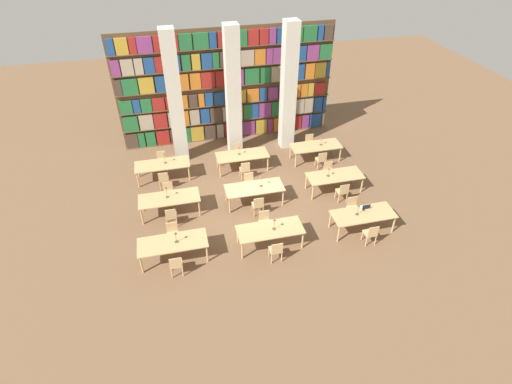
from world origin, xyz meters
The scene contains 42 objects.
ground_plane centered at (0.00, 0.00, 0.00)m, with size 40.00×40.00×0.00m, color brown.
bookshelf_bank centered at (0.00, 5.69, 2.66)m, with size 10.49×0.35×5.50m.
pillar_left centered at (-2.60, 4.18, 3.00)m, with size 0.64×0.64×6.00m.
pillar_center centered at (0.00, 4.18, 3.00)m, with size 0.64×0.64×6.00m.
pillar_right centered at (2.60, 4.18, 3.00)m, with size 0.64×0.64×6.00m.
reading_table_0 centered at (-3.43, -2.44, 0.70)m, with size 2.35×0.97×0.78m.
chair_0 centered at (-3.40, -3.21, 0.49)m, with size 0.42×0.40×0.89m.
chair_1 centered at (-3.40, -1.67, 0.49)m, with size 0.42×0.40×0.89m.
desk_lamp_0 centered at (-3.29, -2.46, 1.08)m, with size 0.14×0.14×0.45m.
reading_table_1 centered at (-0.05, -2.57, 0.70)m, with size 2.35×0.97×0.78m.
chair_2 centered at (-0.04, -3.34, 0.49)m, with size 0.42×0.40×0.89m.
chair_3 centered at (-0.04, -1.81, 0.49)m, with size 0.42×0.40×0.89m.
desk_lamp_1 centered at (0.09, -2.60, 1.09)m, with size 0.14×0.14×0.47m.
reading_table_2 centered at (3.52, -2.56, 0.70)m, with size 2.35×0.97×0.78m.
chair_4 centered at (3.49, -3.33, 0.49)m, with size 0.42×0.40×0.89m.
chair_5 centered at (3.49, -1.79, 0.49)m, with size 0.42×0.40×0.89m.
desk_lamp_2 centered at (3.27, -2.55, 1.08)m, with size 0.14×0.14×0.46m.
laptop centered at (3.72, -2.27, 0.82)m, with size 0.32×0.22×0.21m.
reading_table_3 centered at (-3.39, 0.08, 0.70)m, with size 2.35×0.97×0.78m.
chair_6 centered at (-3.40, -0.69, 0.49)m, with size 0.42×0.40×0.89m.
chair_7 centered at (-3.40, 0.85, 0.49)m, with size 0.42×0.40×0.89m.
desk_lamp_3 centered at (-3.45, 0.13, 1.11)m, with size 0.14×0.14×0.50m.
reading_table_4 centered at (-0.01, -0.03, 0.70)m, with size 2.35×0.97×0.78m.
chair_8 centered at (-0.05, -0.80, 0.49)m, with size 0.42×0.40×0.89m.
chair_9 centered at (-0.05, 0.73, 0.49)m, with size 0.42×0.40×0.89m.
desk_lamp_4 centered at (0.26, -0.02, 1.11)m, with size 0.14×0.14×0.50m.
reading_table_5 centered at (3.47, 0.01, 0.70)m, with size 2.35×0.97×0.78m.
chair_10 centered at (3.51, -0.76, 0.49)m, with size 0.42×0.40×0.89m.
chair_11 centered at (3.51, 0.78, 0.49)m, with size 0.42×0.40×0.89m.
desk_lamp_5 centered at (3.16, 0.03, 1.04)m, with size 0.14×0.14×0.40m.
reading_table_6 centered at (-3.54, 2.58, 0.70)m, with size 2.35×0.97×0.78m.
chair_12 centered at (-3.54, 1.81, 0.49)m, with size 0.42×0.40×0.89m.
chair_13 centered at (-3.54, 3.35, 0.49)m, with size 0.42×0.40×0.89m.
desk_lamp_6 centered at (-3.38, 2.63, 1.11)m, with size 0.14×0.14×0.50m.
reading_table_7 centered at (0.03, 2.53, 0.70)m, with size 2.35×0.97×0.78m.
chair_14 centered at (-0.02, 1.76, 0.49)m, with size 0.42×0.40×0.89m.
chair_15 centered at (-0.02, 3.30, 0.49)m, with size 0.42×0.40×0.89m.
desk_lamp_7 centered at (-0.10, 2.57, 1.04)m, with size 0.14×0.14×0.40m.
reading_table_8 centered at (3.54, 2.51, 0.70)m, with size 2.35×0.97×0.78m.
chair_16 centered at (3.54, 1.74, 0.49)m, with size 0.42×0.40×0.89m.
chair_17 centered at (3.54, 3.28, 0.49)m, with size 0.42×0.40×0.89m.
desk_lamp_8 centered at (3.79, 2.51, 1.04)m, with size 0.14×0.14×0.39m.
Camera 1 is at (-2.95, -12.58, 10.25)m, focal length 28.00 mm.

